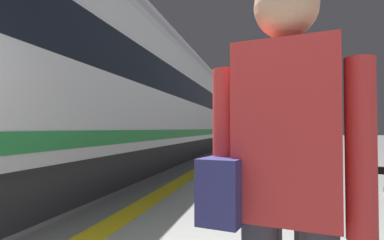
{
  "coord_description": "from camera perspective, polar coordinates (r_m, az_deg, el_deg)",
  "views": [
    {
      "loc": [
        0.86,
        -0.98,
        1.15
      ],
      "look_at": [
        -0.76,
        5.95,
        1.35
      ],
      "focal_mm": 29.35,
      "sensor_mm": 36.0,
      "label": 1
    }
  ],
  "objects": [
    {
      "name": "tactile_edge_band",
      "position": [
        11.26,
        1.94,
        -7.44
      ],
      "size": [
        0.71,
        80.0,
        0.01
      ],
      "primitive_type": "cube",
      "color": "slate",
      "rests_on": "ground"
    },
    {
      "name": "safety_line_strip",
      "position": [
        11.19,
        3.83,
        -7.46
      ],
      "size": [
        0.36,
        80.0,
        0.01
      ],
      "primitive_type": "cube",
      "color": "yellow",
      "rests_on": "ground"
    },
    {
      "name": "waste_bin",
      "position": [
        14.65,
        21.15,
        -4.19
      ],
      "size": [
        0.46,
        0.46,
        0.91
      ],
      "color": "#4C4C51",
      "rests_on": "ground"
    },
    {
      "name": "high_speed_train",
      "position": [
        10.77,
        -8.84,
        5.63
      ],
      "size": [
        2.94,
        27.65,
        4.97
      ],
      "color": "#38383D",
      "rests_on": "ground"
    },
    {
      "name": "suitcase_near",
      "position": [
        13.48,
        13.86,
        -4.96
      ],
      "size": [
        0.4,
        0.26,
        1.02
      ],
      "color": "#A51E1E",
      "rests_on": "ground"
    },
    {
      "name": "traveller_foreground",
      "position": [
        1.13,
        16.15,
        -10.14
      ],
      "size": [
        0.56,
        0.3,
        1.7
      ],
      "color": "#383842",
      "rests_on": "ground"
    },
    {
      "name": "passenger_near",
      "position": [
        13.57,
        12.48,
        -2.35
      ],
      "size": [
        0.51,
        0.26,
        1.65
      ],
      "color": "black",
      "rests_on": "ground"
    }
  ]
}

